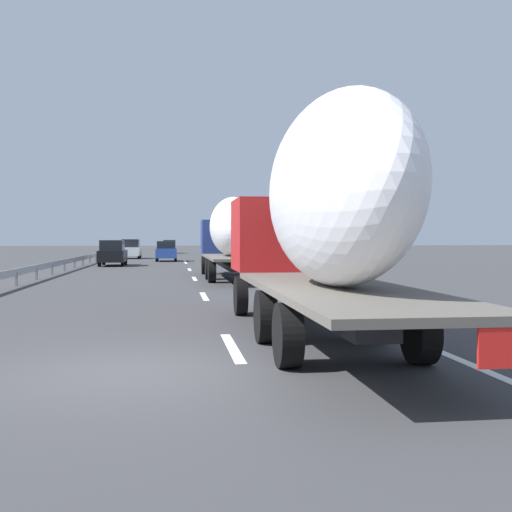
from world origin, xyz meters
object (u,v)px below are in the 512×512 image
object	(u,v)px
truck_trailing	(322,212)
car_silver_hatch	(169,247)
truck_lead	(230,233)
car_white_van	(131,249)
car_blue_sedan	(166,251)
road_sign	(245,235)
car_black_suv	(113,253)

from	to	relation	value
truck_trailing	car_silver_hatch	size ratio (longest dim) A/B	2.76
truck_lead	truck_trailing	size ratio (longest dim) A/B	1.02
truck_trailing	car_white_van	bearing A→B (deg)	7.61
truck_trailing	car_white_van	distance (m)	53.56
car_blue_sedan	car_white_van	bearing A→B (deg)	24.37
car_silver_hatch	truck_trailing	bearing A→B (deg)	-177.50
car_blue_sedan	road_sign	xyz separation A→B (m)	(-5.05, -6.56, 1.46)
car_silver_hatch	car_blue_sedan	xyz separation A→B (m)	(-30.91, 0.14, -0.01)
car_black_suv	car_silver_hatch	size ratio (longest dim) A/B	1.03
truck_trailing	car_silver_hatch	xyz separation A→B (m)	(75.96, 3.31, -1.64)
car_black_suv	road_sign	size ratio (longest dim) A/B	1.37
truck_lead	car_silver_hatch	world-z (taller)	truck_lead
car_silver_hatch	road_sign	xyz separation A→B (m)	(-35.95, -6.41, 1.45)
car_silver_hatch	car_blue_sedan	world-z (taller)	car_silver_hatch
truck_trailing	car_white_van	xyz separation A→B (m)	(53.07, 7.09, -1.59)
truck_lead	road_sign	world-z (taller)	truck_lead
car_black_suv	road_sign	distance (m)	11.25
car_white_van	road_sign	distance (m)	16.62
road_sign	car_white_van	bearing A→B (deg)	37.95
truck_trailing	road_sign	size ratio (longest dim) A/B	3.67
truck_lead	car_blue_sedan	size ratio (longest dim) A/B	3.16
car_white_van	car_silver_hatch	distance (m)	23.20
truck_trailing	car_silver_hatch	bearing A→B (deg)	2.50
truck_lead	car_white_van	size ratio (longest dim) A/B	2.81
truck_lead	car_silver_hatch	distance (m)	56.49
car_silver_hatch	road_sign	bearing A→B (deg)	-169.88
car_silver_hatch	road_sign	size ratio (longest dim) A/B	1.33
truck_lead	truck_trailing	distance (m)	19.59
car_white_van	truck_trailing	bearing A→B (deg)	-172.39
truck_lead	road_sign	size ratio (longest dim) A/B	3.75
truck_trailing	car_white_van	world-z (taller)	truck_trailing
truck_trailing	car_blue_sedan	size ratio (longest dim) A/B	3.09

